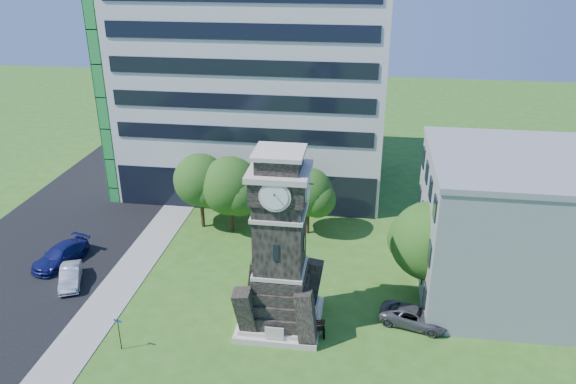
% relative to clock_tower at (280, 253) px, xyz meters
% --- Properties ---
extents(ground, '(160.00, 160.00, 0.00)m').
position_rel_clock_tower_xyz_m(ground, '(-3.00, -2.00, -5.28)').
color(ground, '#345E1A').
rests_on(ground, ground).
extents(sidewalk, '(3.00, 70.00, 0.06)m').
position_rel_clock_tower_xyz_m(sidewalk, '(-12.50, 3.00, -5.25)').
color(sidewalk, gray).
rests_on(sidewalk, ground).
extents(street, '(14.00, 80.00, 0.02)m').
position_rel_clock_tower_xyz_m(street, '(-21.00, 3.00, -5.27)').
color(street, black).
rests_on(street, ground).
extents(clock_tower, '(5.40, 5.40, 12.22)m').
position_rel_clock_tower_xyz_m(clock_tower, '(0.00, 0.00, 0.00)').
color(clock_tower, beige).
rests_on(clock_tower, ground).
extents(office_tall, '(26.20, 15.11, 28.60)m').
position_rel_clock_tower_xyz_m(office_tall, '(-6.20, 23.84, 8.94)').
color(office_tall, silver).
rests_on(office_tall, ground).
extents(office_low, '(15.20, 12.20, 10.40)m').
position_rel_clock_tower_xyz_m(office_low, '(16.97, 6.00, -0.07)').
color(office_low, gray).
rests_on(office_low, ground).
extents(car_street_mid, '(2.79, 4.15, 1.30)m').
position_rel_clock_tower_xyz_m(car_street_mid, '(-16.19, 2.30, -4.63)').
color(car_street_mid, '#A9ACB1').
rests_on(car_street_mid, ground).
extents(car_street_north, '(3.40, 5.48, 1.48)m').
position_rel_clock_tower_xyz_m(car_street_north, '(-18.41, 4.97, -4.54)').
color(car_street_north, navy).
rests_on(car_street_north, ground).
extents(car_east_lot, '(4.92, 3.15, 1.26)m').
position_rel_clock_tower_xyz_m(car_east_lot, '(8.87, 0.96, -4.65)').
color(car_east_lot, '#4D4D52').
rests_on(car_east_lot, ground).
extents(park_bench, '(2.04, 0.54, 1.06)m').
position_rel_clock_tower_xyz_m(park_bench, '(2.07, -1.17, -4.72)').
color(park_bench, black).
rests_on(park_bench, ground).
extents(street_sign, '(0.55, 0.05, 2.29)m').
position_rel_clock_tower_xyz_m(street_sign, '(-9.45, -4.18, -3.85)').
color(street_sign, black).
rests_on(street_sign, ground).
extents(tree_nw, '(5.11, 4.64, 6.85)m').
position_rel_clock_tower_xyz_m(tree_nw, '(-8.96, 12.77, -0.94)').
color(tree_nw, '#332114').
rests_on(tree_nw, ground).
extents(tree_nc, '(5.59, 5.08, 6.86)m').
position_rel_clock_tower_xyz_m(tree_nc, '(-6.21, 12.33, -1.14)').
color(tree_nc, '#332114').
rests_on(tree_nc, ground).
extents(tree_ne, '(4.64, 4.21, 6.04)m').
position_rel_clock_tower_xyz_m(tree_ne, '(0.46, 12.87, -1.51)').
color(tree_ne, '#332114').
rests_on(tree_ne, ground).
extents(tree_east, '(6.08, 5.52, 7.23)m').
position_rel_clock_tower_xyz_m(tree_east, '(9.88, 4.57, -1.00)').
color(tree_east, '#332114').
rests_on(tree_east, ground).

